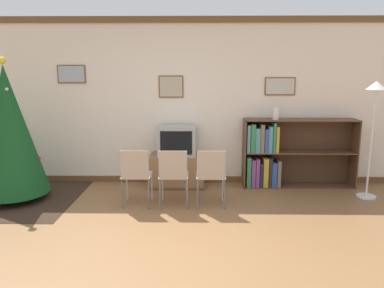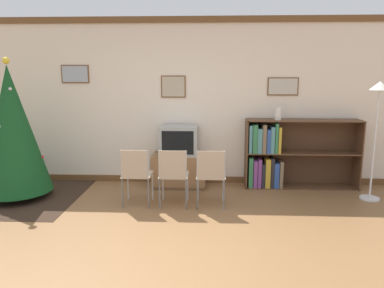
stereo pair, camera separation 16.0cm
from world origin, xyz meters
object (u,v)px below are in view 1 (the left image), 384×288
object	(u,v)px
television	(177,140)
christmas_tree	(9,131)
tv_console	(177,170)
vase	(276,113)
folding_chair_right	(211,174)
folding_chair_left	(136,174)
standing_lamp	(374,109)
bookshelf	(277,155)
folding_chair_center	(173,174)

from	to	relation	value
television	christmas_tree	bearing A→B (deg)	-164.44
tv_console	vase	world-z (taller)	vase
tv_console	folding_chair_right	size ratio (longest dim) A/B	1.05
tv_console	folding_chair_left	bearing A→B (deg)	-118.80
vase	standing_lamp	bearing A→B (deg)	-21.44
tv_console	standing_lamp	xyz separation A→B (m)	(2.86, -0.48, 1.05)
folding_chair_left	folding_chair_right	xyz separation A→B (m)	(1.03, 0.00, 0.00)
folding_chair_left	tv_console	bearing A→B (deg)	61.20
christmas_tree	folding_chair_right	distance (m)	2.93
folding_chair_left	bookshelf	bearing A→B (deg)	25.08
television	vase	bearing A→B (deg)	1.17
folding_chair_left	bookshelf	distance (m)	2.35
tv_console	folding_chair_left	size ratio (longest dim) A/B	1.05
folding_chair_left	folding_chair_center	world-z (taller)	same
vase	tv_console	bearing A→B (deg)	-178.92
folding_chair_center	folding_chair_left	bearing A→B (deg)	180.00
tv_console	vase	xyz separation A→B (m)	(1.56, 0.03, 0.93)
television	folding_chair_center	distance (m)	0.98
bookshelf	vase	xyz separation A→B (m)	(-0.06, -0.03, 0.68)
christmas_tree	vase	distance (m)	3.98
folding_chair_right	bookshelf	world-z (taller)	bookshelf
folding_chair_right	vase	size ratio (longest dim) A/B	4.28
folding_chair_center	vase	size ratio (longest dim) A/B	4.28
standing_lamp	folding_chair_center	bearing A→B (deg)	-170.95
tv_console	bookshelf	bearing A→B (deg)	2.23
television	standing_lamp	world-z (taller)	standing_lamp
folding_chair_center	television	bearing A→B (deg)	90.00
christmas_tree	tv_console	xyz separation A→B (m)	(2.36, 0.66, -0.75)
folding_chair_left	folding_chair_center	xyz separation A→B (m)	(0.51, 0.00, 0.00)
folding_chair_center	folding_chair_right	distance (m)	0.51
folding_chair_left	vase	world-z (taller)	vase
folding_chair_left	vase	size ratio (longest dim) A/B	4.28
christmas_tree	folding_chair_left	distance (m)	1.94
bookshelf	folding_chair_center	bearing A→B (deg)	-148.35
folding_chair_right	bookshelf	xyz separation A→B (m)	(1.10, 1.00, 0.05)
folding_chair_left	standing_lamp	xyz separation A→B (m)	(3.37, 0.46, 0.85)
television	folding_chair_right	bearing A→B (deg)	-61.13
television	standing_lamp	xyz separation A→B (m)	(2.86, -0.48, 0.55)
tv_console	standing_lamp	size ratio (longest dim) A/B	0.50
christmas_tree	vase	size ratio (longest dim) A/B	10.64
folding_chair_left	vase	distance (m)	2.40
folding_chair_right	vase	distance (m)	1.60
standing_lamp	vase	bearing A→B (deg)	158.56
bookshelf	vase	world-z (taller)	vase
television	bookshelf	size ratio (longest dim) A/B	0.33
folding_chair_left	bookshelf	world-z (taller)	bookshelf
tv_console	folding_chair_center	distance (m)	0.96
tv_console	bookshelf	xyz separation A→B (m)	(1.62, 0.06, 0.25)
christmas_tree	vase	xyz separation A→B (m)	(3.92, 0.69, 0.18)
standing_lamp	television	bearing A→B (deg)	170.53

